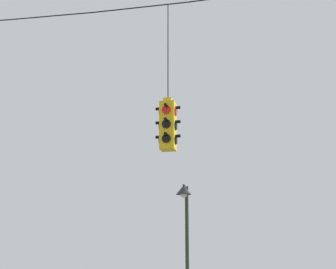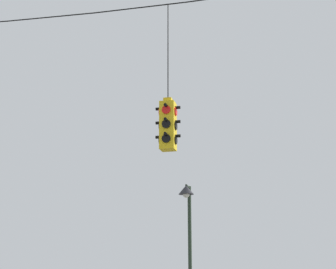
{
  "view_description": "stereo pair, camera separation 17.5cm",
  "coord_description": "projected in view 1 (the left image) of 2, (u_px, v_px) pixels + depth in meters",
  "views": [
    {
      "loc": [
        3.09,
        -11.52,
        1.91
      ],
      "look_at": [
        0.71,
        -0.47,
        4.97
      ],
      "focal_mm": 55.0,
      "sensor_mm": 36.0,
      "label": 1
    },
    {
      "loc": [
        3.26,
        -11.48,
        1.91
      ],
      "look_at": [
        0.71,
        -0.47,
        4.97
      ],
      "focal_mm": 55.0,
      "sensor_mm": 36.0,
      "label": 2
    }
  ],
  "objects": [
    {
      "name": "traffic_light_near_left_pole",
      "position": [
        168.0,
        125.0,
        11.77
      ],
      "size": [
        0.58,
        0.58,
        3.66
      ],
      "color": "yellow"
    },
    {
      "name": "street_lamp",
      "position": [
        185.0,
        220.0,
        16.62
      ],
      "size": [
        0.5,
        0.86,
        4.73
      ],
      "color": "#233323",
      "rests_on": "ground_plane"
    },
    {
      "name": "span_wire",
      "position": [
        140.0,
        3.0,
        12.74
      ],
      "size": [
        16.7,
        0.03,
        0.36
      ],
      "color": "black"
    }
  ]
}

